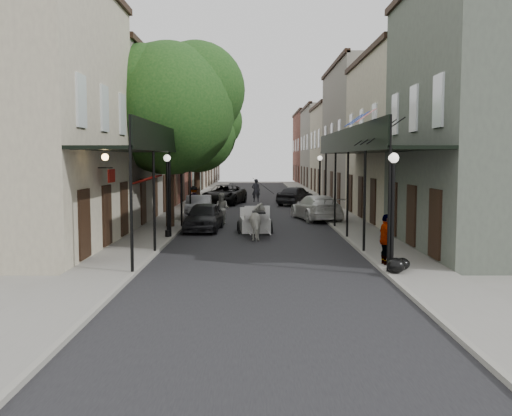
{
  "coord_description": "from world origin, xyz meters",
  "views": [
    {
      "loc": [
        -0.15,
        -19.56,
        3.66
      ],
      "look_at": [
        -0.13,
        4.0,
        1.6
      ],
      "focal_mm": 40.0,
      "sensor_mm": 36.0,
      "label": 1
    }
  ],
  "objects_px": {
    "pedestrian_walking": "(222,209)",
    "tree_near": "(177,103)",
    "lamppost_right_far": "(320,183)",
    "pedestrian_sidewalk_right": "(386,239)",
    "car_right_near": "(316,208)",
    "tree_far": "(202,130)",
    "lamppost_left": "(168,194)",
    "horse": "(259,222)",
    "carriage": "(254,211)",
    "car_left_far": "(224,195)",
    "pedestrian_sidewalk_left": "(194,198)",
    "car_left_mid": "(199,207)",
    "lamppost_right_near": "(392,210)",
    "car_left_near": "(204,217)",
    "car_right_far": "(295,195)"
  },
  "relations": [
    {
      "from": "horse",
      "to": "carriage",
      "type": "xyz_separation_m",
      "value": [
        -0.21,
        2.51,
        0.24
      ]
    },
    {
      "from": "pedestrian_sidewalk_right",
      "to": "car_left_near",
      "type": "height_order",
      "value": "pedestrian_sidewalk_right"
    },
    {
      "from": "tree_near",
      "to": "pedestrian_sidewalk_left",
      "type": "distance_m",
      "value": 10.49
    },
    {
      "from": "lamppost_right_far",
      "to": "pedestrian_sidewalk_left",
      "type": "bearing_deg",
      "value": 172.7
    },
    {
      "from": "carriage",
      "to": "car_left_far",
      "type": "distance_m",
      "value": 17.17
    },
    {
      "from": "pedestrian_walking",
      "to": "pedestrian_sidewalk_left",
      "type": "bearing_deg",
      "value": 126.6
    },
    {
      "from": "car_right_near",
      "to": "car_right_far",
      "type": "bearing_deg",
      "value": -98.6
    },
    {
      "from": "lamppost_right_far",
      "to": "pedestrian_sidewalk_left",
      "type": "height_order",
      "value": "lamppost_right_far"
    },
    {
      "from": "pedestrian_walking",
      "to": "lamppost_left",
      "type": "bearing_deg",
      "value": -90.96
    },
    {
      "from": "car_left_near",
      "to": "lamppost_left",
      "type": "bearing_deg",
      "value": -111.05
    },
    {
      "from": "lamppost_right_far",
      "to": "car_left_far",
      "type": "distance_m",
      "value": 10.14
    },
    {
      "from": "pedestrian_sidewalk_right",
      "to": "car_left_near",
      "type": "xyz_separation_m",
      "value": [
        -6.95,
        9.77,
        -0.25
      ]
    },
    {
      "from": "tree_far",
      "to": "pedestrian_sidewalk_left",
      "type": "xyz_separation_m",
      "value": [
        -0.09,
        -5.1,
        -4.89
      ]
    },
    {
      "from": "tree_near",
      "to": "car_left_far",
      "type": "bearing_deg",
      "value": 84.05
    },
    {
      "from": "lamppost_left",
      "to": "pedestrian_sidewalk_left",
      "type": "distance_m",
      "value": 13.13
    },
    {
      "from": "tree_near",
      "to": "lamppost_left",
      "type": "height_order",
      "value": "tree_near"
    },
    {
      "from": "horse",
      "to": "car_right_near",
      "type": "xyz_separation_m",
      "value": [
        3.45,
        8.0,
        -0.06
      ]
    },
    {
      "from": "car_right_near",
      "to": "car_right_far",
      "type": "distance_m",
      "value": 11.04
    },
    {
      "from": "horse",
      "to": "lamppost_right_near",
      "type": "bearing_deg",
      "value": 112.2
    },
    {
      "from": "carriage",
      "to": "car_right_far",
      "type": "height_order",
      "value": "carriage"
    },
    {
      "from": "pedestrian_sidewalk_right",
      "to": "tree_far",
      "type": "bearing_deg",
      "value": 12.19
    },
    {
      "from": "tree_near",
      "to": "car_left_far",
      "type": "distance_m",
      "value": 16.43
    },
    {
      "from": "lamppost_left",
      "to": "car_right_near",
      "type": "distance_m",
      "value": 11.08
    },
    {
      "from": "car_right_far",
      "to": "lamppost_right_far",
      "type": "bearing_deg",
      "value": 123.61
    },
    {
      "from": "car_right_near",
      "to": "lamppost_left",
      "type": "bearing_deg",
      "value": 35.66
    },
    {
      "from": "pedestrian_walking",
      "to": "tree_near",
      "type": "bearing_deg",
      "value": -122.56
    },
    {
      "from": "carriage",
      "to": "car_left_mid",
      "type": "height_order",
      "value": "carriage"
    },
    {
      "from": "car_left_mid",
      "to": "lamppost_right_near",
      "type": "bearing_deg",
      "value": -68.41
    },
    {
      "from": "pedestrian_walking",
      "to": "pedestrian_sidewalk_left",
      "type": "distance_m",
      "value": 7.5
    },
    {
      "from": "lamppost_right_far",
      "to": "pedestrian_sidewalk_right",
      "type": "bearing_deg",
      "value": -89.69
    },
    {
      "from": "tree_far",
      "to": "horse",
      "type": "relative_size",
      "value": 4.51
    },
    {
      "from": "pedestrian_sidewalk_right",
      "to": "lamppost_left",
      "type": "bearing_deg",
      "value": 44.28
    },
    {
      "from": "lamppost_right_far",
      "to": "carriage",
      "type": "relative_size",
      "value": 1.37
    },
    {
      "from": "lamppost_right_far",
      "to": "pedestrian_sidewalk_right",
      "type": "xyz_separation_m",
      "value": [
        0.1,
        -18.77,
        -1.08
      ]
    },
    {
      "from": "pedestrian_sidewalk_left",
      "to": "pedestrian_sidewalk_right",
      "type": "height_order",
      "value": "pedestrian_sidewalk_right"
    },
    {
      "from": "car_left_far",
      "to": "car_right_far",
      "type": "height_order",
      "value": "car_left_far"
    },
    {
      "from": "carriage",
      "to": "lamppost_left",
      "type": "bearing_deg",
      "value": -152.13
    },
    {
      "from": "pedestrian_walking",
      "to": "car_left_far",
      "type": "height_order",
      "value": "pedestrian_walking"
    },
    {
      "from": "horse",
      "to": "pedestrian_walking",
      "type": "bearing_deg",
      "value": -76.19
    },
    {
      "from": "car_right_near",
      "to": "pedestrian_walking",
      "type": "bearing_deg",
      "value": 9.56
    },
    {
      "from": "lamppost_left",
      "to": "car_left_far",
      "type": "relative_size",
      "value": 0.66
    },
    {
      "from": "lamppost_left",
      "to": "pedestrian_walking",
      "type": "xyz_separation_m",
      "value": [
        2.1,
        5.96,
        -1.17
      ]
    },
    {
      "from": "tree_far",
      "to": "car_right_near",
      "type": "bearing_deg",
      "value": -52.88
    },
    {
      "from": "tree_near",
      "to": "car_left_mid",
      "type": "distance_m",
      "value": 7.5
    },
    {
      "from": "tree_far",
      "to": "lamppost_right_near",
      "type": "relative_size",
      "value": 2.32
    },
    {
      "from": "tree_far",
      "to": "carriage",
      "type": "bearing_deg",
      "value": -75.53
    },
    {
      "from": "car_left_near",
      "to": "car_right_near",
      "type": "relative_size",
      "value": 0.82
    },
    {
      "from": "lamppost_right_far",
      "to": "lamppost_right_near",
      "type": "bearing_deg",
      "value": -90.0
    },
    {
      "from": "car_left_near",
      "to": "car_left_far",
      "type": "relative_size",
      "value": 0.75
    },
    {
      "from": "car_right_far",
      "to": "car_left_mid",
      "type": "bearing_deg",
      "value": 81.58
    }
  ]
}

